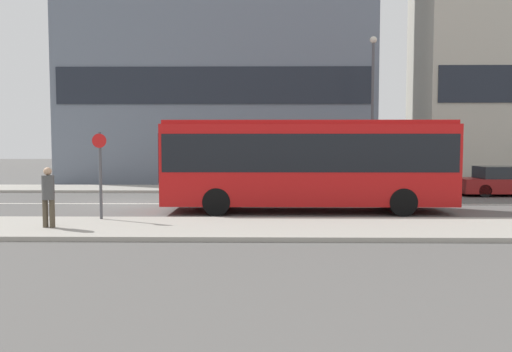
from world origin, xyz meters
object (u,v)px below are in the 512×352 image
Objects in this scene: parked_car_0 at (400,183)px; parked_car_1 at (507,182)px; pedestrian_near_stop at (48,193)px; bus_stop_sign at (100,168)px; street_lamp at (373,98)px; city_bus at (307,160)px.

parked_car_1 is at bearing 3.34° from parked_car_0.
pedestrian_near_stop is at bearing -141.89° from parked_car_0.
pedestrian_near_stop is at bearing -120.82° from bus_stop_sign.
street_lamp is at bearing 113.06° from parked_car_0.
city_bus is at bearing -145.47° from pedestrian_near_stop.
pedestrian_near_stop is 0.62× the size of bus_stop_sign.
street_lamp is (4.01, 7.54, 2.91)m from city_bus.
parked_car_1 is 0.60× the size of street_lamp.
city_bus is at bearing 22.76° from bus_stop_sign.
pedestrian_near_stop is at bearing -134.22° from street_lamp.
city_bus is 7.21m from bus_stop_sign.
parked_car_0 is 0.52× the size of street_lamp.
pedestrian_near_stop is at bearing -150.26° from parked_car_1.
parked_car_1 is at bearing 26.95° from bus_stop_sign.
city_bus reaches higher than bus_stop_sign.
street_lamp is (10.65, 10.33, 3.09)m from bus_stop_sign.
bus_stop_sign is (0.95, 1.60, 0.62)m from pedestrian_near_stop.
parked_car_0 is at bearing 50.41° from city_bus.
street_lamp reaches higher than pedestrian_near_stop.
city_bus is 9.02m from street_lamp.
parked_car_1 is 2.78× the size of pedestrian_near_stop.
street_lamp reaches higher than city_bus.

